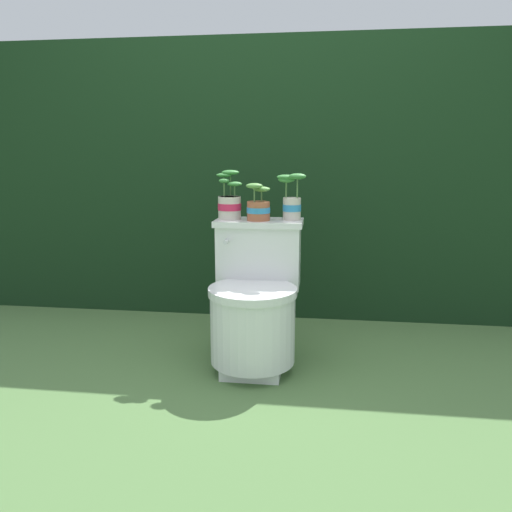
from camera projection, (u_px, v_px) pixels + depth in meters
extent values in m
plane|color=#4C703D|center=(255.00, 368.00, 2.45)|extent=(12.00, 12.00, 0.00)
cube|color=black|center=(278.00, 179.00, 3.45)|extent=(4.29, 0.83, 1.71)
cube|color=silver|center=(253.00, 365.00, 2.42)|extent=(0.28, 0.29, 0.05)
cylinder|color=silver|center=(253.00, 328.00, 2.38)|extent=(0.40, 0.40, 0.33)
cylinder|color=silver|center=(253.00, 291.00, 2.34)|extent=(0.42, 0.42, 0.04)
cube|color=silver|center=(259.00, 256.00, 2.55)|extent=(0.42, 0.20, 0.31)
cube|color=silver|center=(259.00, 223.00, 2.52)|extent=(0.44, 0.23, 0.03)
cylinder|color=silver|center=(226.00, 242.00, 2.43)|extent=(0.02, 0.05, 0.02)
cylinder|color=beige|center=(230.00, 208.00, 2.52)|extent=(0.11, 0.11, 0.12)
cylinder|color=#D1234C|center=(230.00, 207.00, 2.52)|extent=(0.12, 0.12, 0.03)
cylinder|color=#332319|center=(229.00, 198.00, 2.51)|extent=(0.11, 0.11, 0.01)
cylinder|color=#4C753D|center=(235.00, 191.00, 2.49)|extent=(0.01, 0.01, 0.06)
ellipsoid|color=#387F38|center=(235.00, 184.00, 2.48)|extent=(0.07, 0.05, 0.02)
cylinder|color=#4C753D|center=(230.00, 185.00, 2.52)|extent=(0.01, 0.01, 0.11)
ellipsoid|color=#387F38|center=(230.00, 172.00, 2.51)|extent=(0.09, 0.06, 0.02)
cylinder|color=#4C753D|center=(224.00, 189.00, 2.49)|extent=(0.01, 0.01, 0.07)
ellipsoid|color=#387F38|center=(224.00, 181.00, 2.48)|extent=(0.05, 0.04, 0.02)
cylinder|color=#4C753D|center=(224.00, 186.00, 2.52)|extent=(0.01, 0.01, 0.10)
ellipsoid|color=#387F38|center=(224.00, 175.00, 2.51)|extent=(0.08, 0.05, 0.02)
cylinder|color=#9E5638|center=(258.00, 211.00, 2.48)|extent=(0.11, 0.11, 0.09)
cylinder|color=#2D84BC|center=(258.00, 210.00, 2.48)|extent=(0.12, 0.12, 0.03)
cylinder|color=#332319|center=(258.00, 203.00, 2.47)|extent=(0.10, 0.10, 0.01)
cylinder|color=#4C753D|center=(254.00, 195.00, 2.44)|extent=(0.01, 0.01, 0.07)
ellipsoid|color=#569342|center=(254.00, 186.00, 2.43)|extent=(0.08, 0.06, 0.03)
cylinder|color=#4C753D|center=(261.00, 196.00, 2.48)|extent=(0.01, 0.01, 0.05)
ellipsoid|color=#569342|center=(261.00, 189.00, 2.47)|extent=(0.09, 0.06, 0.03)
cylinder|color=beige|center=(292.00, 209.00, 2.49)|extent=(0.09, 0.09, 0.11)
cylinder|color=#2D84BC|center=(292.00, 208.00, 2.49)|extent=(0.09, 0.09, 0.03)
cylinder|color=#332319|center=(292.00, 199.00, 2.48)|extent=(0.08, 0.08, 0.01)
cylinder|color=#4C753D|center=(297.00, 188.00, 2.45)|extent=(0.01, 0.01, 0.10)
ellipsoid|color=#387F38|center=(298.00, 176.00, 2.44)|extent=(0.09, 0.06, 0.03)
cylinder|color=#4C753D|center=(286.00, 189.00, 2.49)|extent=(0.01, 0.01, 0.08)
ellipsoid|color=#387F38|center=(286.00, 179.00, 2.48)|extent=(0.08, 0.06, 0.03)
cylinder|color=#4C753D|center=(286.00, 188.00, 2.49)|extent=(0.01, 0.01, 0.09)
ellipsoid|color=#387F38|center=(286.00, 177.00, 2.48)|extent=(0.10, 0.07, 0.02)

